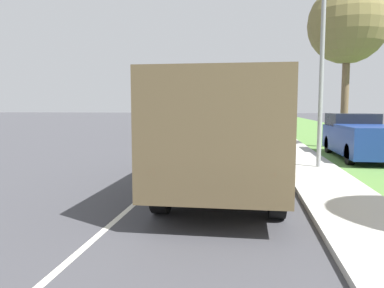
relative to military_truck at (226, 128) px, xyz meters
The scene contains 12 objects.
ground_plane 26.65m from the military_truck, 93.98° to the left, with size 180.00×180.00×0.00m, color #424247.
lane_centre_stripe 26.65m from the military_truck, 93.98° to the left, with size 0.12×120.00×0.00m.
sidewalk_right 26.72m from the military_truck, 84.30° to the left, with size 1.80×120.00×0.12m.
grass_strip_right 27.51m from the military_truck, 75.12° to the left, with size 7.00×120.00×0.02m.
military_truck is the anchor object (origin of this frame).
car_nearest_ahead 13.95m from the military_truck, 104.75° to the left, with size 1.78×4.75×1.59m.
car_second_ahead 24.12m from the military_truck, 97.82° to the left, with size 1.91×4.22×1.56m.
car_third_ahead 33.91m from the military_truck, 95.99° to the left, with size 1.71×4.38×1.63m.
car_fourth_ahead 46.76m from the military_truck, 90.16° to the left, with size 1.92×4.47×1.70m.
pickup_truck 8.26m from the military_truck, 51.74° to the left, with size 2.00×5.33×1.78m.
lamp_post 5.17m from the military_truck, 50.21° to the left, with size 1.69×0.24×7.49m.
tree_mid_right 12.50m from the military_truck, 62.44° to the left, with size 3.88×3.88×8.08m.
Camera 1 is at (2.38, 3.97, 2.10)m, focal length 35.00 mm.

